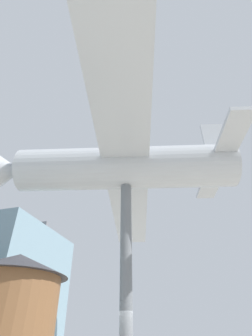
% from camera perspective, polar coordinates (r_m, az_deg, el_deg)
% --- Properties ---
extents(support_pylon_central, '(0.47, 0.47, 7.53)m').
position_cam_1_polar(support_pylon_central, '(10.66, 0.00, -21.94)').
color(support_pylon_central, slate).
rests_on(support_pylon_central, ground_plane).
extents(suspended_airplane, '(21.84, 12.19, 3.58)m').
position_cam_1_polar(suspended_airplane, '(12.55, -1.13, 0.03)').
color(suspended_airplane, '#B2B7BC').
rests_on(suspended_airplane, support_pylon_central).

